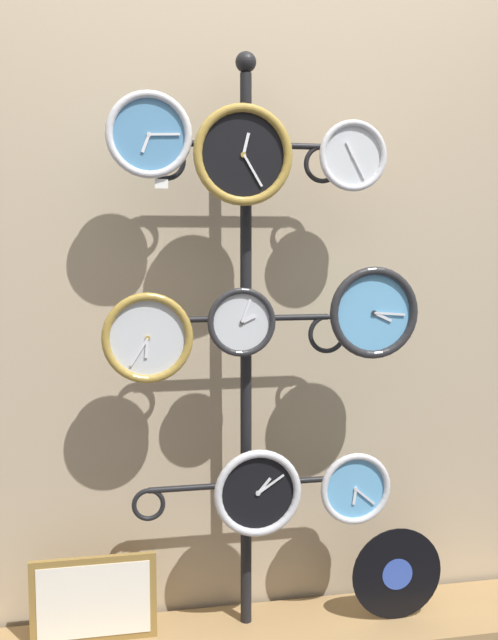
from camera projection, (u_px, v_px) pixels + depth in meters
shop_wall at (237, 225)px, 2.56m from camera, size 4.40×0.04×2.80m
low_shelf at (250, 638)px, 2.48m from camera, size 2.20×0.36×0.06m
display_stand at (246, 450)px, 2.48m from camera, size 0.76×0.39×1.94m
clock_top_left at (149, 135)px, 2.23m from camera, size 0.26×0.04×0.26m
clock_top_center at (243, 155)px, 2.27m from camera, size 0.31×0.04×0.31m
clock_top_right at (353, 156)px, 2.37m from camera, size 0.23×0.04×0.23m
clock_middle_left at (148, 338)px, 2.29m from camera, size 0.28×0.04×0.28m
clock_middle_center at (241, 322)px, 2.34m from camera, size 0.22×0.04×0.22m
clock_middle_right at (374, 313)px, 2.39m from camera, size 0.30×0.04×0.30m
clock_bottom_center at (258, 493)px, 2.39m from camera, size 0.29×0.04×0.29m
clock_bottom_right at (355, 488)px, 2.48m from camera, size 0.24×0.04×0.24m
vinyl_record at (397, 574)px, 2.54m from camera, size 0.32×0.01×0.32m
picture_frame at (94, 600)px, 2.39m from camera, size 0.40×0.02×0.28m
price_tag_upper at (161, 184)px, 2.25m from camera, size 0.04×0.00×0.03m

